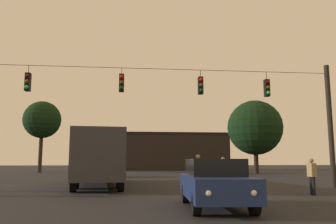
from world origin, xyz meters
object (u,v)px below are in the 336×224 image
(car_far_left, at_px, (108,168))
(tree_behind_building, at_px, (42,120))
(city_bus, at_px, (99,154))
(pedestrian_crossing_left, at_px, (198,170))
(car_near_right, at_px, (215,182))
(tree_left_silhouette, at_px, (255,128))
(pedestrian_crossing_right, at_px, (312,174))
(pedestrian_near_bus, at_px, (223,171))

(car_far_left, bearing_deg, tree_behind_building, 126.77)
(city_bus, height_order, car_far_left, city_bus)
(pedestrian_crossing_left, bearing_deg, car_near_right, -96.31)
(car_far_left, distance_m, tree_left_silhouette, 17.73)
(car_far_left, bearing_deg, pedestrian_crossing_right, -60.74)
(pedestrian_crossing_left, bearing_deg, city_bus, 145.01)
(city_bus, relative_size, tree_behind_building, 1.24)
(pedestrian_crossing_right, xyz_separation_m, tree_left_silhouette, (6.23, 23.50, 4.35))
(pedestrian_crossing_left, relative_size, pedestrian_crossing_right, 1.13)
(tree_left_silhouette, bearing_deg, city_bus, -133.64)
(pedestrian_crossing_left, bearing_deg, pedestrian_near_bus, 34.69)
(pedestrian_crossing_right, relative_size, tree_left_silhouette, 0.19)
(car_far_left, relative_size, pedestrian_crossing_left, 2.46)
(car_far_left, bearing_deg, car_near_right, -77.32)
(pedestrian_crossing_left, distance_m, tree_behind_building, 31.60)
(car_near_right, height_order, tree_left_silhouette, tree_left_silhouette)
(pedestrian_crossing_left, height_order, pedestrian_crossing_right, pedestrian_crossing_left)
(pedestrian_near_bus, height_order, tree_behind_building, tree_behind_building)
(tree_behind_building, bearing_deg, tree_left_silhouette, -14.89)
(city_bus, height_order, pedestrian_crossing_right, city_bus)
(city_bus, relative_size, pedestrian_crossing_right, 7.12)
(tree_left_silhouette, bearing_deg, car_far_left, -160.33)
(pedestrian_crossing_left, height_order, pedestrian_near_bus, pedestrian_crossing_left)
(pedestrian_crossing_right, bearing_deg, city_bus, 145.45)
(car_near_right, height_order, car_far_left, same)
(pedestrian_near_bus, bearing_deg, pedestrian_crossing_right, -55.43)
(pedestrian_crossing_right, distance_m, tree_left_silhouette, 24.69)
(car_near_right, height_order, pedestrian_crossing_right, pedestrian_crossing_right)
(car_far_left, bearing_deg, pedestrian_crossing_left, -69.52)
(car_near_right, distance_m, tree_behind_building, 37.13)
(tree_left_silhouette, relative_size, tree_behind_building, 0.93)
(tree_left_silhouette, bearing_deg, pedestrian_crossing_left, -117.46)
(city_bus, xyz_separation_m, pedestrian_near_bus, (6.94, -2.63, -0.93))
(pedestrian_near_bus, bearing_deg, car_far_left, 117.55)
(city_bus, xyz_separation_m, car_far_left, (-0.16, 11.00, -1.07))
(pedestrian_crossing_left, relative_size, tree_behind_building, 0.20)
(car_near_right, xyz_separation_m, tree_left_silhouette, (11.38, 27.03, 4.44))
(city_bus, bearing_deg, pedestrian_near_bus, -20.73)
(car_near_right, xyz_separation_m, car_far_left, (-4.78, 21.25, 0.00))
(tree_left_silhouette, distance_m, tree_behind_building, 26.48)
(tree_left_silhouette, bearing_deg, pedestrian_crossing_right, -104.86)
(car_far_left, xyz_separation_m, tree_behind_building, (-9.39, 12.57, 5.83))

